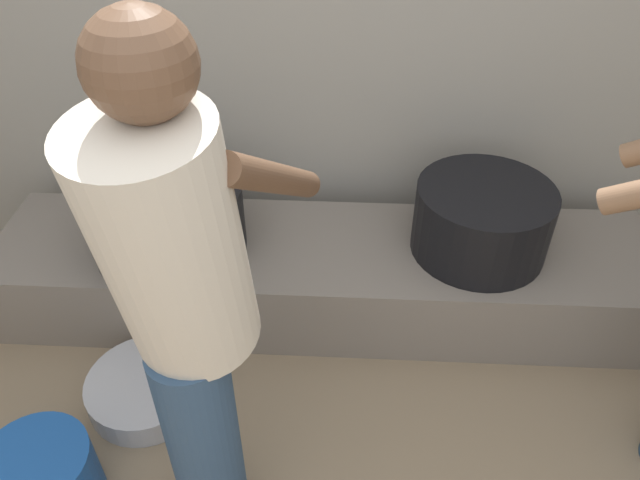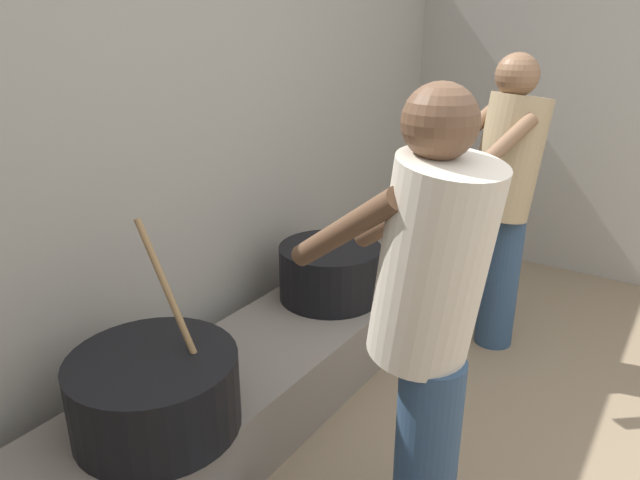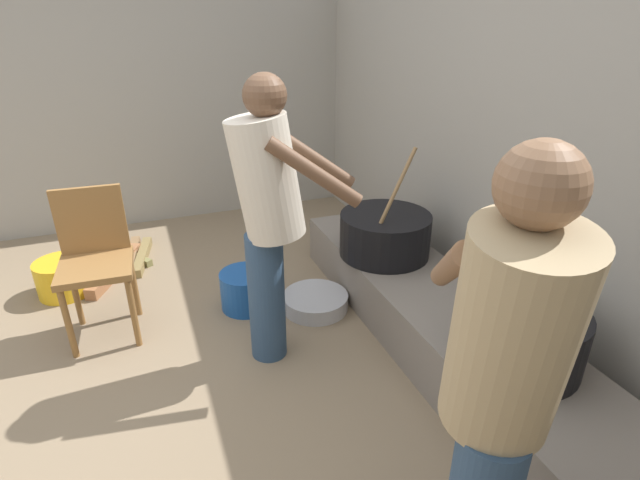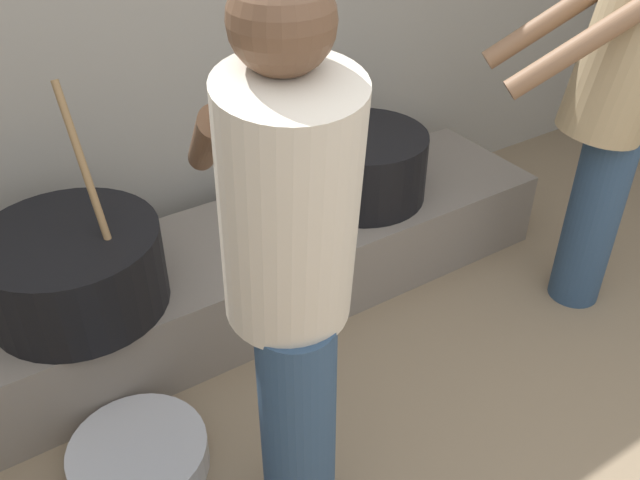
{
  "view_description": "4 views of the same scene",
  "coord_description": "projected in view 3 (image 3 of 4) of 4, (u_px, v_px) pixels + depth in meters",
  "views": [
    {
      "loc": [
        0.13,
        -0.17,
        1.84
      ],
      "look_at": [
        0.05,
        1.26,
        0.69
      ],
      "focal_mm": 33.49,
      "sensor_mm": 36.0,
      "label": 1
    },
    {
      "loc": [
        -1.66,
        0.2,
        1.68
      ],
      "look_at": [
        -0.33,
        1.1,
        1.08
      ],
      "focal_mm": 32.97,
      "sensor_mm": 36.0,
      "label": 2
    },
    {
      "loc": [
        1.99,
        0.2,
        1.78
      ],
      "look_at": [
        -0.26,
        1.07,
        0.65
      ],
      "focal_mm": 27.53,
      "sensor_mm": 36.0,
      "label": 3
    },
    {
      "loc": [
        -0.84,
        -0.28,
        1.81
      ],
      "look_at": [
        -0.06,
        0.93,
        0.81
      ],
      "focal_mm": 38.12,
      "sensor_mm": 36.0,
      "label": 4
    }
  ],
  "objects": [
    {
      "name": "ground_plane",
      "position": [
        134.0,
        417.0,
        2.37
      ],
      "size": [
        10.49,
        10.49,
        0.0
      ],
      "primitive_type": "plane",
      "color": "#847056"
    },
    {
      "name": "firewood_pile",
      "position": [
        126.0,
        262.0,
        3.76
      ],
      "size": [
        0.88,
        0.49,
        0.08
      ],
      "color": "olive",
      "rests_on": "ground_plane"
    },
    {
      "name": "bucket_yellow_plastic",
      "position": [
        63.0,
        277.0,
        3.37
      ],
      "size": [
        0.35,
        0.35,
        0.25
      ],
      "primitive_type": "cylinder",
      "color": "gold",
      "rests_on": "ground_plane"
    },
    {
      "name": "hearth_ledge",
      "position": [
        439.0,
        322.0,
        2.81
      ],
      "size": [
        2.67,
        0.6,
        0.33
      ],
      "primitive_type": "cube",
      "color": "slate",
      "rests_on": "ground_plane"
    },
    {
      "name": "cooking_pot_main",
      "position": [
        385.0,
        234.0,
        3.18
      ],
      "size": [
        0.59,
        0.59,
        0.73
      ],
      "color": "black",
      "rests_on": "hearth_ledge"
    },
    {
      "name": "metal_mixing_bowl",
      "position": [
        315.0,
        302.0,
        3.22
      ],
      "size": [
        0.43,
        0.43,
        0.1
      ],
      "primitive_type": "cylinder",
      "color": "#B7B7BC",
      "rests_on": "ground_plane"
    },
    {
      "name": "chair_brown_wood",
      "position": [
        95.0,
        257.0,
        2.83
      ],
      "size": [
        0.42,
        0.42,
        0.88
      ],
      "color": "olive",
      "rests_on": "ground_plane"
    },
    {
      "name": "cooking_pot_secondary",
      "position": [
        524.0,
        337.0,
        2.18
      ],
      "size": [
        0.52,
        0.52,
        0.28
      ],
      "color": "black",
      "rests_on": "hearth_ledge"
    },
    {
      "name": "block_enclosure_rear",
      "position": [
        532.0,
        165.0,
        2.66
      ],
      "size": [
        5.45,
        0.2,
        2.05
      ],
      "primitive_type": "cube",
      "color": "#9E998E",
      "rests_on": "ground_plane"
    },
    {
      "name": "cook_in_tan_shirt",
      "position": [
        501.0,
        387.0,
        1.3
      ],
      "size": [
        0.72,
        0.6,
        1.54
      ],
      "color": "navy",
      "rests_on": "ground_plane"
    },
    {
      "name": "block_enclosure_left",
      "position": [
        102.0,
        109.0,
        4.16
      ],
      "size": [
        0.2,
        4.61,
        2.05
      ],
      "primitive_type": "cube",
      "color": "#9E998E",
      "rests_on": "ground_plane"
    },
    {
      "name": "bucket_blue_plastic",
      "position": [
        246.0,
        290.0,
        3.21
      ],
      "size": [
        0.33,
        0.33,
        0.25
      ],
      "primitive_type": "cylinder",
      "color": "#194C99",
      "rests_on": "ground_plane"
    },
    {
      "name": "cook_in_cream_shirt",
      "position": [
        269.0,
        210.0,
        2.46
      ],
      "size": [
        0.5,
        0.71,
        1.54
      ],
      "color": "navy",
      "rests_on": "ground_plane"
    }
  ]
}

